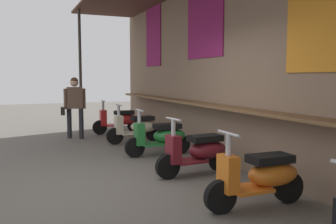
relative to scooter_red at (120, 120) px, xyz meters
name	(u,v)px	position (x,y,z in m)	size (l,w,h in m)	color
ground_plane	(138,183)	(4.81, -1.08, -0.39)	(35.98, 35.98, 0.00)	#605B54
market_stall_facade	(245,52)	(4.82, 0.82, 1.64)	(12.85, 2.16, 3.70)	#7F6651
scooter_red	(120,120)	(0.00, 0.00, 0.00)	(0.48, 1.40, 0.97)	red
scooter_cream	(138,127)	(1.60, 0.00, 0.00)	(0.46, 1.40, 0.97)	beige
scooter_green	(162,137)	(3.15, 0.00, 0.00)	(0.46, 1.40, 0.97)	#237533
scooter_maroon	(199,151)	(4.76, 0.00, 0.00)	(0.49, 1.40, 0.97)	maroon
scooter_orange	(262,176)	(6.39, 0.00, 0.00)	(0.46, 1.40, 0.97)	orange
shopper_with_handbag	(74,102)	(0.34, -1.33, 0.58)	(0.30, 0.65, 1.61)	#232328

